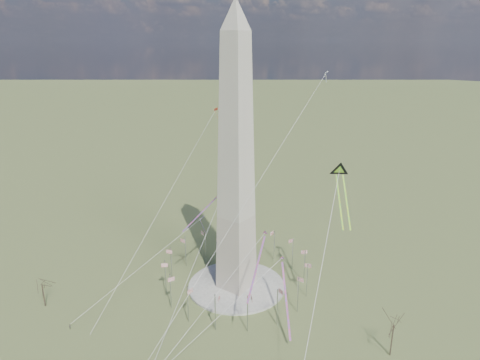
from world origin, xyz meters
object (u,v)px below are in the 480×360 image
Objects in this scene: washington_monument at (236,164)px; kite_delta_black at (340,174)px; tree_near at (394,323)px; person_west at (70,326)px.

washington_monument is 34.71m from kite_delta_black.
washington_monument is at bearing 178.07° from tree_near.
tree_near is 46.49m from kite_delta_black.
washington_monument reaches higher than kite_delta_black.
washington_monument is at bearing -15.90° from kite_delta_black.
tree_near is 0.83× the size of kite_delta_black.
washington_monument is 62.30× the size of person_west.
kite_delta_black is (60.68, 62.48, 46.97)m from person_west.
person_west is at bearing 11.55° from kite_delta_black.
tree_near is 9.61× the size of person_west.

